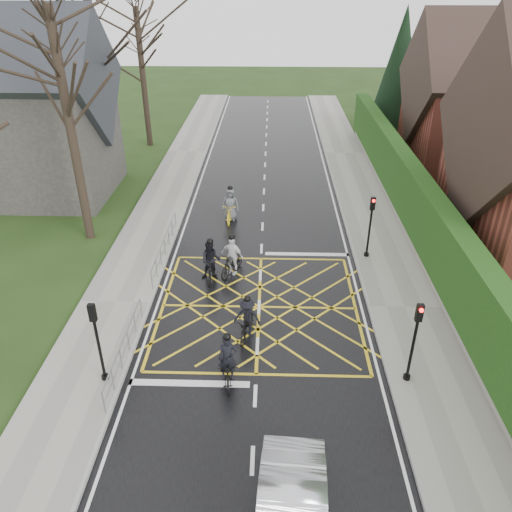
# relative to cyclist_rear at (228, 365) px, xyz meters

# --- Properties ---
(ground) EXTENTS (120.00, 120.00, 0.00)m
(ground) POSITION_rel_cyclist_rear_xyz_m (0.95, 4.25, -0.62)
(ground) COLOR black
(ground) RESTS_ON ground
(road) EXTENTS (9.00, 80.00, 0.01)m
(road) POSITION_rel_cyclist_rear_xyz_m (0.95, 4.25, -0.62)
(road) COLOR black
(road) RESTS_ON ground
(sidewalk_right) EXTENTS (3.00, 80.00, 0.15)m
(sidewalk_right) POSITION_rel_cyclist_rear_xyz_m (6.95, 4.25, -0.55)
(sidewalk_right) COLOR gray
(sidewalk_right) RESTS_ON ground
(sidewalk_left) EXTENTS (3.00, 80.00, 0.15)m
(sidewalk_left) POSITION_rel_cyclist_rear_xyz_m (-5.05, 4.25, -0.55)
(sidewalk_left) COLOR gray
(sidewalk_left) RESTS_ON ground
(stone_wall) EXTENTS (0.50, 38.00, 0.70)m
(stone_wall) POSITION_rel_cyclist_rear_xyz_m (8.70, 10.25, -0.27)
(stone_wall) COLOR slate
(stone_wall) RESTS_ON ground
(hedge) EXTENTS (0.90, 38.00, 2.80)m
(hedge) POSITION_rel_cyclist_rear_xyz_m (8.70, 10.25, 1.48)
(hedge) COLOR #13330E
(hedge) RESTS_ON stone_wall
(house_far) EXTENTS (9.80, 8.80, 10.30)m
(house_far) POSITION_rel_cyclist_rear_xyz_m (15.70, 22.25, 3.74)
(house_far) COLOR brown
(house_far) RESTS_ON ground
(conifer) EXTENTS (4.60, 4.60, 10.00)m
(conifer) POSITION_rel_cyclist_rear_xyz_m (11.70, 30.25, 4.37)
(conifer) COLOR black
(conifer) RESTS_ON ground
(church) EXTENTS (8.80, 7.80, 11.00)m
(church) POSITION_rel_cyclist_rear_xyz_m (-12.58, 16.25, 4.31)
(church) COLOR #2D2B28
(church) RESTS_ON ground
(tree_near) EXTENTS (9.24, 9.24, 11.44)m
(tree_near) POSITION_rel_cyclist_rear_xyz_m (-8.05, 10.25, 7.29)
(tree_near) COLOR black
(tree_near) RESTS_ON ground
(tree_mid) EXTENTS (10.08, 10.08, 12.48)m
(tree_mid) POSITION_rel_cyclist_rear_xyz_m (-9.05, 18.25, 8.01)
(tree_mid) COLOR black
(tree_mid) RESTS_ON ground
(tree_far) EXTENTS (8.40, 8.40, 10.40)m
(tree_far) POSITION_rel_cyclist_rear_xyz_m (-8.35, 26.25, 6.57)
(tree_far) COLOR black
(tree_far) RESTS_ON ground
(railing_south) EXTENTS (0.05, 5.04, 1.03)m
(railing_south) POSITION_rel_cyclist_rear_xyz_m (-3.70, 0.75, 0.16)
(railing_south) COLOR slate
(railing_south) RESTS_ON ground
(railing_north) EXTENTS (0.05, 6.04, 1.03)m
(railing_north) POSITION_rel_cyclist_rear_xyz_m (-3.70, 8.25, 0.17)
(railing_north) COLOR slate
(railing_north) RESTS_ON ground
(traffic_light_ne) EXTENTS (0.24, 0.31, 3.21)m
(traffic_light_ne) POSITION_rel_cyclist_rear_xyz_m (6.05, 8.44, 1.04)
(traffic_light_ne) COLOR black
(traffic_light_ne) RESTS_ON ground
(traffic_light_se) EXTENTS (0.24, 0.31, 3.21)m
(traffic_light_se) POSITION_rel_cyclist_rear_xyz_m (6.05, 0.04, 1.04)
(traffic_light_se) COLOR black
(traffic_light_se) RESTS_ON ground
(traffic_light_sw) EXTENTS (0.24, 0.31, 3.21)m
(traffic_light_sw) POSITION_rel_cyclist_rear_xyz_m (-4.15, -0.25, 1.04)
(traffic_light_sw) COLOR black
(traffic_light_sw) RESTS_ON ground
(cyclist_rear) EXTENTS (0.91, 2.04, 1.92)m
(cyclist_rear) POSITION_rel_cyclist_rear_xyz_m (0.00, 0.00, 0.00)
(cyclist_rear) COLOR black
(cyclist_rear) RESTS_ON ground
(cyclist_back) EXTENTS (0.91, 2.03, 2.03)m
(cyclist_back) POSITION_rel_cyclist_rear_xyz_m (-1.25, 6.38, 0.15)
(cyclist_back) COLOR black
(cyclist_back) RESTS_ON ground
(cyclist_mid) EXTENTS (1.15, 1.91, 1.77)m
(cyclist_mid) POSITION_rel_cyclist_rear_xyz_m (0.55, 2.39, 0.03)
(cyclist_mid) COLOR black
(cyclist_mid) RESTS_ON ground
(cyclist_front) EXTENTS (1.35, 2.05, 2.00)m
(cyclist_front) POSITION_rel_cyclist_rear_xyz_m (-0.35, 6.86, 0.12)
(cyclist_front) COLOR black
(cyclist_front) RESTS_ON ground
(cyclist_lead) EXTENTS (0.94, 2.13, 2.03)m
(cyclist_lead) POSITION_rel_cyclist_rear_xyz_m (-0.84, 12.53, 0.08)
(cyclist_lead) COLOR yellow
(cyclist_lead) RESTS_ON ground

